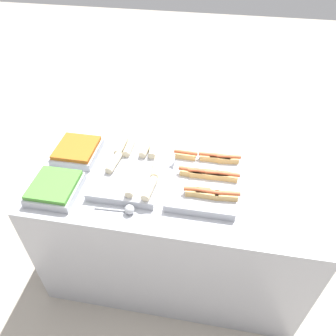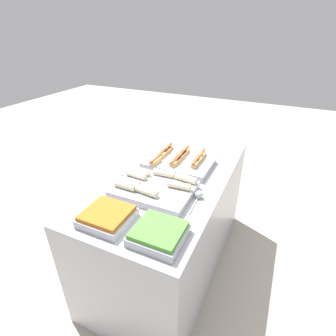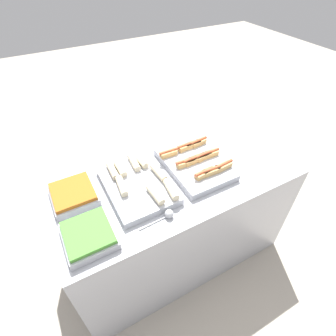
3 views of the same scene
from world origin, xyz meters
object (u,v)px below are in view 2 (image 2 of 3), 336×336
object	(u,v)px
tray_wraps	(153,188)
serving_spoon_near	(198,196)
tray_side_front	(159,234)
tray_side_back	(107,217)
tray_hotdogs	(179,161)
serving_spoon_far	(123,176)

from	to	relation	value
tray_wraps	serving_spoon_near	bearing A→B (deg)	-80.26
tray_side_front	tray_side_back	world-z (taller)	same
tray_wraps	tray_side_back	world-z (taller)	tray_wraps
tray_side_front	serving_spoon_near	xyz separation A→B (m)	(0.43, -0.07, -0.01)
tray_hotdogs	serving_spoon_near	size ratio (longest dim) A/B	2.38
serving_spoon_far	tray_side_front	bearing A→B (deg)	-130.22
tray_wraps	serving_spoon_far	xyz separation A→B (m)	(0.06, 0.28, -0.01)
tray_side_back	serving_spoon_far	xyz separation A→B (m)	(0.43, 0.18, -0.01)
tray_wraps	serving_spoon_near	world-z (taller)	tray_wraps
serving_spoon_near	tray_wraps	bearing A→B (deg)	99.74
tray_hotdogs	tray_side_back	distance (m)	0.81
tray_hotdogs	tray_side_back	world-z (taller)	tray_hotdogs
tray_hotdogs	serving_spoon_far	distance (m)	0.47
serving_spoon_near	serving_spoon_far	distance (m)	0.58
tray_hotdogs	tray_wraps	size ratio (longest dim) A/B	1.00
tray_hotdogs	serving_spoon_near	distance (m)	0.48
serving_spoon_far	tray_side_back	bearing A→B (deg)	-156.89
tray_side_back	serving_spoon_near	xyz separation A→B (m)	(0.43, -0.40, -0.01)
serving_spoon_near	tray_hotdogs	bearing A→B (deg)	38.01
tray_side_back	tray_side_front	bearing A→B (deg)	-90.00
tray_wraps	tray_side_back	xyz separation A→B (m)	(-0.38, 0.10, 0.00)
tray_hotdogs	tray_wraps	xyz separation A→B (m)	(-0.43, 0.00, -0.00)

